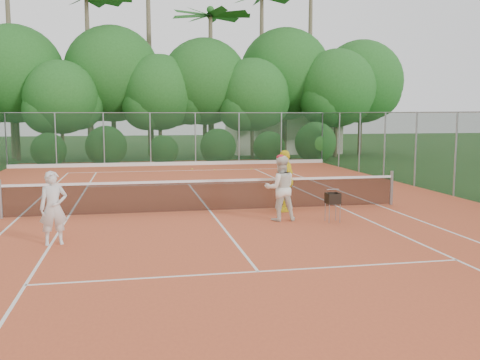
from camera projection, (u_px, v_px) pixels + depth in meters
name	position (u px, v px, depth m)	size (l,w,h in m)	color
ground	(210.00, 212.00, 16.20)	(120.00, 120.00, 0.00)	#1D4017
clay_court	(210.00, 211.00, 16.20)	(18.00, 36.00, 0.02)	#C4522D
club_building	(282.00, 133.00, 41.12)	(8.00, 5.00, 3.00)	beige
tennis_net	(210.00, 194.00, 16.13)	(11.97, 0.10, 1.10)	gray
player_white	(53.00, 208.00, 11.97)	(0.61, 0.40, 1.66)	silver
player_center_grp	(280.00, 188.00, 14.68)	(0.88, 0.69, 1.83)	white
player_yellow	(285.00, 181.00, 16.09)	(1.09, 0.45, 1.85)	yellow
ball_hopper	(333.00, 199.00, 14.53)	(0.35, 0.35, 0.79)	gray
stray_ball_a	(192.00, 169.00, 28.35)	(0.07, 0.07, 0.07)	yellow
stray_ball_b	(215.00, 170.00, 27.92)	(0.07, 0.07, 0.07)	#C1D431
stray_ball_c	(252.00, 169.00, 28.42)	(0.07, 0.07, 0.07)	gold
court_markings	(210.00, 211.00, 16.20)	(11.03, 23.83, 0.01)	white
fence_back	(173.00, 139.00, 30.61)	(18.07, 0.07, 3.00)	#19381E
tropical_treeline	(188.00, 81.00, 35.53)	(32.10, 8.49, 15.03)	brown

